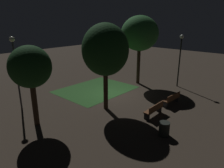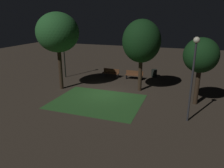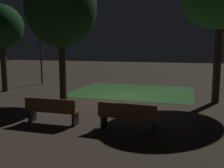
{
  "view_description": "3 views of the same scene",
  "coord_description": "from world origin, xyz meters",
  "px_view_note": "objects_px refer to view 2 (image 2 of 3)",
  "views": [
    {
      "loc": [
        -12.53,
        -11.31,
        6.22
      ],
      "look_at": [
        -0.25,
        -0.32,
        1.01
      ],
      "focal_mm": 32.94,
      "sensor_mm": 36.0,
      "label": 1
    },
    {
      "loc": [
        -6.28,
        15.64,
        6.19
      ],
      "look_at": [
        -0.57,
        -0.23,
        0.84
      ],
      "focal_mm": 34.09,
      "sensor_mm": 36.0,
      "label": 2
    },
    {
      "loc": [
        3.05,
        -12.33,
        2.54
      ],
      "look_at": [
        -0.71,
        -0.22,
        0.7
      ],
      "focal_mm": 41.26,
      "sensor_mm": 36.0,
      "label": 3
    }
  ],
  "objects_px": {
    "lamp_post_path_center": "(64,46)",
    "tree_back_right": "(142,41)",
    "bench_near_trees": "(111,73)",
    "tree_near_wall": "(201,56)",
    "bench_corner": "(134,75)",
    "tree_lawn_side": "(58,33)",
    "lamp_post_near_wall": "(193,67)",
    "trash_bin": "(154,73)"
  },
  "relations": [
    {
      "from": "bench_near_trees",
      "to": "tree_lawn_side",
      "type": "relative_size",
      "value": 0.28
    },
    {
      "from": "lamp_post_near_wall",
      "to": "tree_back_right",
      "type": "bearing_deg",
      "value": -48.68
    },
    {
      "from": "bench_corner",
      "to": "tree_back_right",
      "type": "bearing_deg",
      "value": 111.79
    },
    {
      "from": "bench_near_trees",
      "to": "trash_bin",
      "type": "height_order",
      "value": "bench_near_trees"
    },
    {
      "from": "lamp_post_path_center",
      "to": "tree_back_right",
      "type": "bearing_deg",
      "value": 169.54
    },
    {
      "from": "bench_corner",
      "to": "bench_near_trees",
      "type": "distance_m",
      "value": 2.56
    },
    {
      "from": "tree_back_right",
      "to": "lamp_post_near_wall",
      "type": "height_order",
      "value": "tree_back_right"
    },
    {
      "from": "tree_near_wall",
      "to": "tree_lawn_side",
      "type": "relative_size",
      "value": 0.74
    },
    {
      "from": "tree_lawn_side",
      "to": "trash_bin",
      "type": "distance_m",
      "value": 10.88
    },
    {
      "from": "tree_near_wall",
      "to": "trash_bin",
      "type": "bearing_deg",
      "value": -57.82
    },
    {
      "from": "bench_near_trees",
      "to": "tree_near_wall",
      "type": "height_order",
      "value": "tree_near_wall"
    },
    {
      "from": "bench_corner",
      "to": "tree_back_right",
      "type": "relative_size",
      "value": 0.3
    },
    {
      "from": "bench_near_trees",
      "to": "lamp_post_near_wall",
      "type": "bearing_deg",
      "value": 135.22
    },
    {
      "from": "bench_near_trees",
      "to": "tree_lawn_side",
      "type": "xyz_separation_m",
      "value": [
        2.86,
        5.12,
        4.43
      ]
    },
    {
      "from": "bench_corner",
      "to": "trash_bin",
      "type": "bearing_deg",
      "value": -136.48
    },
    {
      "from": "bench_near_trees",
      "to": "tree_near_wall",
      "type": "relative_size",
      "value": 0.38
    },
    {
      "from": "tree_near_wall",
      "to": "trash_bin",
      "type": "xyz_separation_m",
      "value": [
        4.08,
        -6.49,
        -3.19
      ]
    },
    {
      "from": "tree_near_wall",
      "to": "lamp_post_path_center",
      "type": "xyz_separation_m",
      "value": [
        12.98,
        -3.12,
        -0.3
      ]
    },
    {
      "from": "tree_back_right",
      "to": "lamp_post_near_wall",
      "type": "distance_m",
      "value": 6.22
    },
    {
      "from": "tree_near_wall",
      "to": "bench_near_trees",
      "type": "bearing_deg",
      "value": -29.74
    },
    {
      "from": "lamp_post_near_wall",
      "to": "tree_lawn_side",
      "type": "bearing_deg",
      "value": -14.29
    },
    {
      "from": "tree_back_right",
      "to": "bench_near_trees",
      "type": "bearing_deg",
      "value": -40.01
    },
    {
      "from": "tree_near_wall",
      "to": "tree_lawn_side",
      "type": "height_order",
      "value": "tree_lawn_side"
    },
    {
      "from": "bench_near_trees",
      "to": "tree_near_wall",
      "type": "xyz_separation_m",
      "value": [
        -8.41,
        4.81,
        3.11
      ]
    },
    {
      "from": "bench_near_trees",
      "to": "tree_back_right",
      "type": "distance_m",
      "value": 6.29
    },
    {
      "from": "bench_near_trees",
      "to": "tree_lawn_side",
      "type": "height_order",
      "value": "tree_lawn_side"
    },
    {
      "from": "bench_corner",
      "to": "tree_back_right",
      "type": "distance_m",
      "value": 5.14
    },
    {
      "from": "bench_near_trees",
      "to": "tree_lawn_side",
      "type": "distance_m",
      "value": 7.35
    },
    {
      "from": "trash_bin",
      "to": "tree_near_wall",
      "type": "bearing_deg",
      "value": 122.18
    },
    {
      "from": "lamp_post_path_center",
      "to": "bench_near_trees",
      "type": "bearing_deg",
      "value": -159.76
    },
    {
      "from": "tree_back_right",
      "to": "lamp_post_near_wall",
      "type": "relative_size",
      "value": 1.18
    },
    {
      "from": "bench_near_trees",
      "to": "tree_back_right",
      "type": "xyz_separation_m",
      "value": [
        -3.86,
        3.24,
        3.77
      ]
    },
    {
      "from": "bench_near_trees",
      "to": "tree_near_wall",
      "type": "bearing_deg",
      "value": 150.26
    },
    {
      "from": "bench_near_trees",
      "to": "trash_bin",
      "type": "xyz_separation_m",
      "value": [
        -4.33,
        -1.68,
        -0.08
      ]
    },
    {
      "from": "lamp_post_path_center",
      "to": "trash_bin",
      "type": "xyz_separation_m",
      "value": [
        -8.9,
        -3.36,
        -2.89
      ]
    },
    {
      "from": "tree_near_wall",
      "to": "tree_back_right",
      "type": "height_order",
      "value": "tree_back_right"
    },
    {
      "from": "tree_back_right",
      "to": "trash_bin",
      "type": "height_order",
      "value": "tree_back_right"
    },
    {
      "from": "bench_corner",
      "to": "bench_near_trees",
      "type": "xyz_separation_m",
      "value": [
        2.56,
        0.0,
        0.0
      ]
    },
    {
      "from": "tree_lawn_side",
      "to": "lamp_post_near_wall",
      "type": "distance_m",
      "value": 11.23
    },
    {
      "from": "tree_near_wall",
      "to": "tree_back_right",
      "type": "bearing_deg",
      "value": -19.0
    },
    {
      "from": "tree_near_wall",
      "to": "trash_bin",
      "type": "height_order",
      "value": "tree_near_wall"
    },
    {
      "from": "tree_lawn_side",
      "to": "tree_near_wall",
      "type": "bearing_deg",
      "value": -178.39
    }
  ]
}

